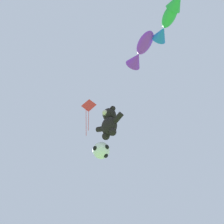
# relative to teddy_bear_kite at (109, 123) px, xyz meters

# --- Properties ---
(teddy_bear_kite) EXTENTS (1.98, 0.87, 2.01)m
(teddy_bear_kite) POSITION_rel_teddy_bear_kite_xyz_m (0.00, 0.00, 0.00)
(teddy_bear_kite) COLOR black
(soccer_ball_kite) EXTENTS (0.98, 0.97, 0.90)m
(soccer_ball_kite) POSITION_rel_teddy_bear_kite_xyz_m (-0.67, 0.10, -1.42)
(soccer_ball_kite) COLOR white
(fish_kite_violet) EXTENTS (2.54, 1.71, 0.92)m
(fish_kite_violet) POSITION_rel_teddy_bear_kite_xyz_m (2.74, -0.18, 3.64)
(fish_kite_violet) COLOR purple
(fish_kite_emerald) EXTENTS (2.21, 1.66, 0.81)m
(fish_kite_emerald) POSITION_rel_teddy_bear_kite_xyz_m (4.77, -0.53, 3.53)
(fish_kite_emerald) COLOR green
(diamond_kite) EXTENTS (0.86, 0.68, 3.00)m
(diamond_kite) POSITION_rel_teddy_bear_kite_xyz_m (-2.29, 0.26, 2.79)
(diamond_kite) COLOR red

